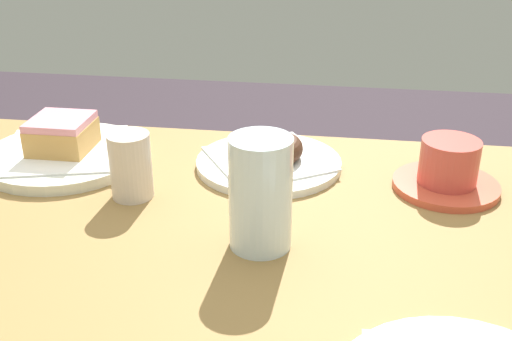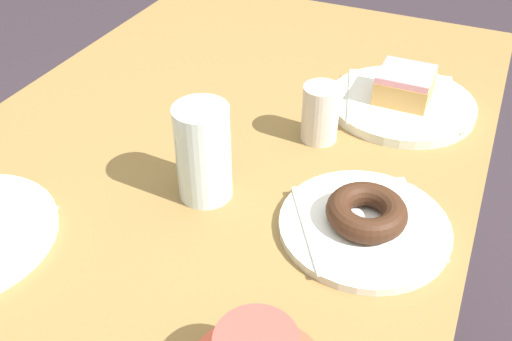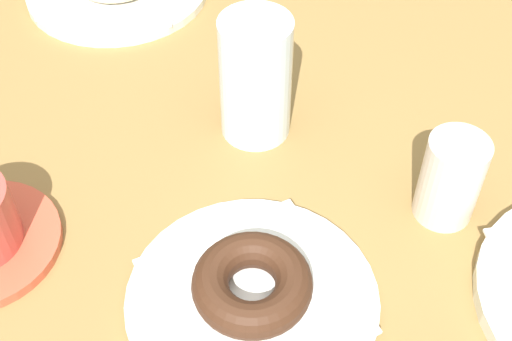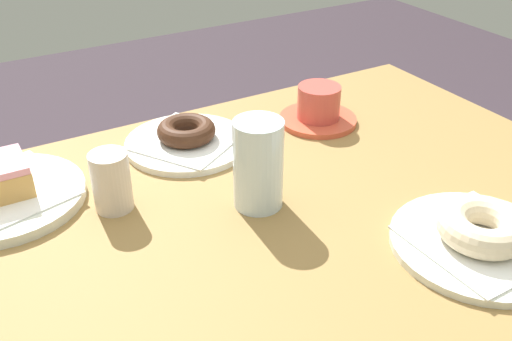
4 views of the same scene
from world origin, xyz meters
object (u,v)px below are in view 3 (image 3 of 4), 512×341
object	(u,v)px
water_glass	(255,79)
sugar_jar	(451,179)
plate_chocolate_ring	(252,300)
donut_chocolate_ring	(252,284)

from	to	relation	value
water_glass	sugar_jar	world-z (taller)	water_glass
water_glass	sugar_jar	xyz separation A→B (m)	(0.18, -0.09, -0.02)
plate_chocolate_ring	sugar_jar	world-z (taller)	sugar_jar
donut_chocolate_ring	sugar_jar	bearing A→B (deg)	35.12
donut_chocolate_ring	water_glass	xyz separation A→B (m)	(-0.02, 0.21, 0.04)
sugar_jar	water_glass	bearing A→B (deg)	152.68
donut_chocolate_ring	sugar_jar	world-z (taller)	sugar_jar
plate_chocolate_ring	donut_chocolate_ring	xyz separation A→B (m)	(0.00, 0.00, 0.02)
sugar_jar	plate_chocolate_ring	bearing A→B (deg)	-144.88
water_glass	sugar_jar	distance (m)	0.21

